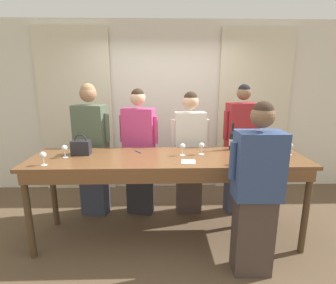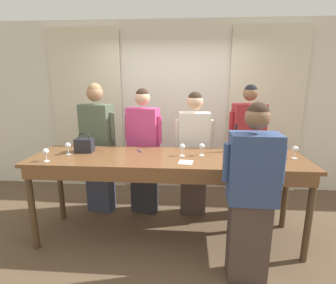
{
  "view_description": "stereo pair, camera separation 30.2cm",
  "coord_description": "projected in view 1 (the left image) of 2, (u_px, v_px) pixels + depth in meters",
  "views": [
    {
      "loc": [
        -0.08,
        -2.85,
        1.9
      ],
      "look_at": [
        0.0,
        0.08,
        1.18
      ],
      "focal_mm": 28.0,
      "sensor_mm": 36.0,
      "label": 1
    },
    {
      "loc": [
        0.22,
        -2.84,
        1.9
      ],
      "look_at": [
        0.0,
        0.08,
        1.18
      ],
      "focal_mm": 28.0,
      "sensor_mm": 36.0,
      "label": 2
    }
  ],
  "objects": [
    {
      "name": "host_pouring",
      "position": [
        256.0,
        191.0,
        2.45
      ],
      "size": [
        0.54,
        0.28,
        1.7
      ],
      "color": "#473833",
      "rests_on": "ground_plane"
    },
    {
      "name": "wine_glass_center_mid",
      "position": [
        290.0,
        146.0,
        3.02
      ],
      "size": [
        0.06,
        0.06,
        0.14
      ],
      "color": "white",
      "rests_on": "tasting_bar"
    },
    {
      "name": "wine_glass_back_mid",
      "position": [
        182.0,
        147.0,
        3.0
      ],
      "size": [
        0.06,
        0.06,
        0.14
      ],
      "color": "white",
      "rests_on": "tasting_bar"
    },
    {
      "name": "tasting_bar",
      "position": [
        168.0,
        166.0,
        2.97
      ],
      "size": [
        3.1,
        0.81,
        1.03
      ],
      "color": "brown",
      "rests_on": "ground_plane"
    },
    {
      "name": "wine_glass_back_right",
      "position": [
        262.0,
        156.0,
        2.64
      ],
      "size": [
        0.06,
        0.06,
        0.14
      ],
      "color": "white",
      "rests_on": "tasting_bar"
    },
    {
      "name": "wine_glass_front_right",
      "position": [
        250.0,
        141.0,
        3.27
      ],
      "size": [
        0.06,
        0.06,
        0.14
      ],
      "color": "white",
      "rests_on": "tasting_bar"
    },
    {
      "name": "pen",
      "position": [
        138.0,
        152.0,
        3.15
      ],
      "size": [
        0.08,
        0.12,
        0.01
      ],
      "color": "#193399",
      "rests_on": "tasting_bar"
    },
    {
      "name": "guest_olive_jacket",
      "position": [
        92.0,
        150.0,
        3.57
      ],
      "size": [
        0.53,
        0.32,
        1.83
      ],
      "color": "#383D51",
      "rests_on": "ground_plane"
    },
    {
      "name": "wine_glass_front_left",
      "position": [
        43.0,
        156.0,
        2.66
      ],
      "size": [
        0.06,
        0.06,
        0.14
      ],
      "color": "white",
      "rests_on": "tasting_bar"
    },
    {
      "name": "wall_back",
      "position": [
        165.0,
        108.0,
        4.44
      ],
      "size": [
        12.0,
        0.06,
        2.8
      ],
      "color": "silver",
      "rests_on": "ground_plane"
    },
    {
      "name": "wine_glass_back_left",
      "position": [
        202.0,
        146.0,
        3.03
      ],
      "size": [
        0.06,
        0.06,
        0.14
      ],
      "color": "white",
      "rests_on": "tasting_bar"
    },
    {
      "name": "wine_glass_center_left",
      "position": [
        274.0,
        147.0,
        3.0
      ],
      "size": [
        0.06,
        0.06,
        0.14
      ],
      "color": "white",
      "rests_on": "tasting_bar"
    },
    {
      "name": "wine_glass_center_right",
      "position": [
        240.0,
        155.0,
        2.68
      ],
      "size": [
        0.06,
        0.06,
        0.14
      ],
      "color": "white",
      "rests_on": "tasting_bar"
    },
    {
      "name": "napkin",
      "position": [
        188.0,
        162.0,
        2.79
      ],
      "size": [
        0.16,
        0.16,
        0.0
      ],
      "color": "white",
      "rests_on": "tasting_bar"
    },
    {
      "name": "ground_plane",
      "position": [
        168.0,
        236.0,
        3.22
      ],
      "size": [
        18.0,
        18.0,
        0.0
      ],
      "primitive_type": "plane",
      "color": "brown"
    },
    {
      "name": "curtain_panel_right",
      "position": [
        253.0,
        112.0,
        4.43
      ],
      "size": [
        1.19,
        0.03,
        2.69
      ],
      "color": "beige",
      "rests_on": "ground_plane"
    },
    {
      "name": "curtain_panel_left",
      "position": [
        76.0,
        112.0,
        4.34
      ],
      "size": [
        1.19,
        0.03,
        2.69
      ],
      "color": "beige",
      "rests_on": "ground_plane"
    },
    {
      "name": "wine_glass_front_mid",
      "position": [
        246.0,
        145.0,
        3.07
      ],
      "size": [
        0.06,
        0.06,
        0.14
      ],
      "color": "white",
      "rests_on": "tasting_bar"
    },
    {
      "name": "handbag",
      "position": [
        81.0,
        147.0,
        3.04
      ],
      "size": [
        0.21,
        0.13,
        0.24
      ],
      "color": "#232328",
      "rests_on": "tasting_bar"
    },
    {
      "name": "guest_striped_shirt",
      "position": [
        240.0,
        150.0,
        3.64
      ],
      "size": [
        0.52,
        0.28,
        1.82
      ],
      "color": "#383D51",
      "rests_on": "ground_plane"
    },
    {
      "name": "wine_glass_near_host",
      "position": [
        64.0,
        149.0,
        2.92
      ],
      "size": [
        0.06,
        0.06,
        0.14
      ],
      "color": "white",
      "rests_on": "tasting_bar"
    },
    {
      "name": "guest_cream_sweater",
      "position": [
        190.0,
        152.0,
        3.62
      ],
      "size": [
        0.52,
        0.23,
        1.72
      ],
      "color": "#473833",
      "rests_on": "ground_plane"
    },
    {
      "name": "wine_bottle",
      "position": [
        232.0,
        140.0,
        3.23
      ],
      "size": [
        0.07,
        0.07,
        0.34
      ],
      "color": "black",
      "rests_on": "tasting_bar"
    },
    {
      "name": "guest_pink_top",
      "position": [
        139.0,
        151.0,
        3.6
      ],
      "size": [
        0.54,
        0.29,
        1.77
      ],
      "color": "#28282D",
      "rests_on": "ground_plane"
    }
  ]
}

